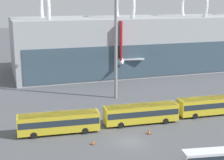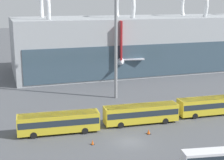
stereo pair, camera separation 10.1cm
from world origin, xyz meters
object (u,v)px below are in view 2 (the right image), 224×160
at_px(service_van_foreground, 206,157).
at_px(shuttle_bus_1, 141,113).
at_px(shuttle_bus_2, 211,105).
at_px(airliner_at_gate_far, 113,52).
at_px(traffic_cone_0, 93,142).
at_px(shuttle_bus_0, 59,122).
at_px(floodlight_mast, 116,26).
at_px(traffic_cone_1, 149,132).

bearing_deg(service_van_foreground, shuttle_bus_1, 105.28).
bearing_deg(shuttle_bus_2, airliner_at_gate_far, 96.63).
distance_m(airliner_at_gate_far, shuttle_bus_2, 46.57).
bearing_deg(traffic_cone_0, service_van_foreground, -42.97).
relative_size(shuttle_bus_0, shuttle_bus_2, 1.00).
relative_size(floodlight_mast, traffic_cone_0, 34.75).
bearing_deg(floodlight_mast, traffic_cone_0, -116.88).
xyz_separation_m(shuttle_bus_1, service_van_foreground, (1.62, -16.29, -0.62)).
xyz_separation_m(floodlight_mast, traffic_cone_0, (-10.80, -21.31, -14.35)).
height_order(shuttle_bus_2, traffic_cone_1, shuttle_bus_2).
bearing_deg(floodlight_mast, shuttle_bus_2, -51.18).
relative_size(airliner_at_gate_far, shuttle_bus_0, 3.64).
relative_size(shuttle_bus_1, traffic_cone_1, 16.66).
bearing_deg(shuttle_bus_2, service_van_foreground, -122.43).
xyz_separation_m(shuttle_bus_0, shuttle_bus_1, (13.48, -0.02, 0.00)).
height_order(shuttle_bus_1, shuttle_bus_2, same).
xyz_separation_m(airliner_at_gate_far, shuttle_bus_1, (-10.84, -46.55, -3.03)).
xyz_separation_m(airliner_at_gate_far, shuttle_bus_2, (2.64, -46.39, -3.03)).
relative_size(airliner_at_gate_far, shuttle_bus_1, 3.65).
xyz_separation_m(shuttle_bus_0, service_van_foreground, (15.10, -16.31, -0.62)).
relative_size(airliner_at_gate_far, shuttle_bus_2, 3.66).
xyz_separation_m(service_van_foreground, traffic_cone_1, (-2.30, 11.71, -0.85)).
bearing_deg(service_van_foreground, shuttle_bus_0, 142.39).
height_order(shuttle_bus_0, traffic_cone_0, shuttle_bus_0).
height_order(shuttle_bus_2, floodlight_mast, floodlight_mast).
bearing_deg(shuttle_bus_2, floodlight_mast, 132.19).
relative_size(traffic_cone_0, traffic_cone_1, 0.99).
height_order(service_van_foreground, floodlight_mast, floodlight_mast).
bearing_deg(shuttle_bus_1, floodlight_mast, 90.16).
height_order(airliner_at_gate_far, floodlight_mast, floodlight_mast).
distance_m(shuttle_bus_0, shuttle_bus_2, 26.96).
distance_m(floodlight_mast, traffic_cone_1, 24.83).
relative_size(shuttle_bus_2, floodlight_mast, 0.49).
bearing_deg(shuttle_bus_0, traffic_cone_0, -52.13).
xyz_separation_m(shuttle_bus_0, traffic_cone_0, (3.72, -5.71, -1.48)).
distance_m(shuttle_bus_1, traffic_cone_1, 4.86).
bearing_deg(shuttle_bus_0, shuttle_bus_2, 5.08).
distance_m(shuttle_bus_0, floodlight_mast, 24.89).
xyz_separation_m(airliner_at_gate_far, service_van_foreground, (-9.22, -62.84, -3.65)).
bearing_deg(floodlight_mast, service_van_foreground, -88.96).
relative_size(shuttle_bus_1, service_van_foreground, 2.05).
bearing_deg(shuttle_bus_0, traffic_cone_1, -14.98).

